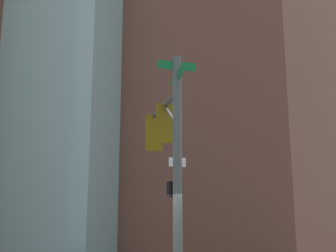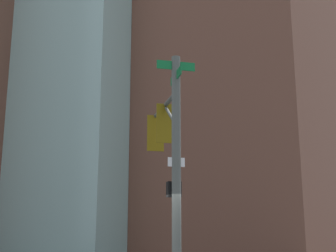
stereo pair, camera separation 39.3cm
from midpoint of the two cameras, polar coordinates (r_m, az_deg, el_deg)
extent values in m
cylinder|color=#4C514C|center=(12.23, 0.21, -5.37)|extent=(0.24, 0.24, 6.23)
cylinder|color=#4C514C|center=(14.34, -1.74, 1.97)|extent=(2.49, 2.73, 0.12)
cylinder|color=#4C514C|center=(13.16, -0.56, 1.33)|extent=(0.76, 0.83, 0.75)
cube|color=#0F6B33|center=(12.93, 0.20, 7.30)|extent=(0.81, 0.74, 0.24)
cube|color=#0F6B33|center=(12.83, 0.20, 6.04)|extent=(0.74, 0.81, 0.24)
cube|color=white|center=(12.26, 0.21, -4.39)|extent=(0.35, 0.32, 0.24)
cube|color=gold|center=(13.82, -1.34, 0.16)|extent=(0.48, 0.48, 1.00)
cube|color=#775E0F|center=(13.64, -1.15, 0.33)|extent=(0.43, 0.39, 1.16)
sphere|color=#470A07|center=(14.08, -1.54, 1.16)|extent=(0.20, 0.20, 0.20)
cylinder|color=gold|center=(14.17, -1.61, 1.45)|extent=(0.20, 0.18, 0.23)
sphere|color=#F29E0C|center=(14.01, -1.55, -0.03)|extent=(0.20, 0.20, 0.20)
cylinder|color=gold|center=(14.09, -1.61, 0.27)|extent=(0.20, 0.18, 0.23)
sphere|color=#0A3819|center=(13.95, -1.56, -1.23)|extent=(0.20, 0.20, 0.20)
cylinder|color=gold|center=(14.03, -1.62, -0.92)|extent=(0.20, 0.18, 0.23)
cube|color=gold|center=(15.12, -2.63, -1.00)|extent=(0.48, 0.48, 1.00)
cube|color=#775E0F|center=(14.94, -2.46, -0.85)|extent=(0.43, 0.39, 1.16)
sphere|color=#470A07|center=(15.38, -2.79, -0.07)|extent=(0.20, 0.20, 0.20)
cylinder|color=gold|center=(15.47, -2.84, 0.21)|extent=(0.20, 0.18, 0.23)
sphere|color=#4C330A|center=(15.32, -2.80, -1.16)|extent=(0.20, 0.20, 0.20)
cylinder|color=gold|center=(15.40, -2.85, -0.88)|extent=(0.20, 0.18, 0.23)
sphere|color=green|center=(15.26, -2.81, -2.26)|extent=(0.20, 0.20, 0.20)
cylinder|color=gold|center=(15.34, -2.86, -1.97)|extent=(0.20, 0.18, 0.23)
cube|color=black|center=(12.43, -0.13, -7.68)|extent=(0.44, 0.43, 0.40)
cube|color=#EA5914|center=(12.56, -0.29, -7.74)|extent=(0.20, 0.18, 0.28)
cube|color=brown|center=(48.73, 9.01, 13.09)|extent=(20.91, 14.23, 45.80)
camera|label=1|loc=(0.20, -90.85, 0.20)|focal=50.42mm
camera|label=2|loc=(0.20, 89.15, -0.20)|focal=50.42mm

